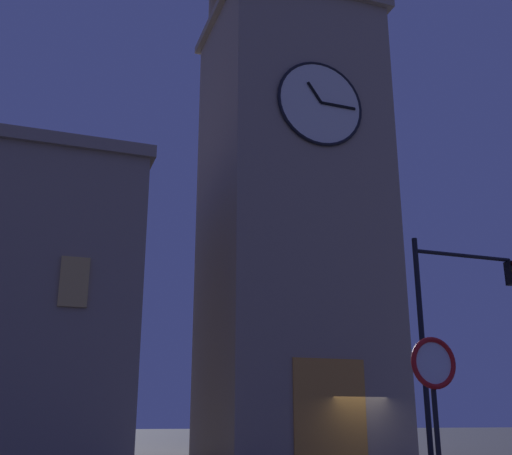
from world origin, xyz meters
The scene contains 3 objects.
clocktower centered at (1.40, -4.03, 11.62)m, with size 8.64×7.68×29.54m.
traffic_signal_mid centered at (1.37, 7.71, 4.50)m, with size 3.65×0.41×6.81m.
no_horn_sign centered at (7.23, 14.99, 2.18)m, with size 0.78×0.14×2.79m.
Camera 1 is at (12.98, 23.17, 1.57)m, focal length 43.94 mm.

